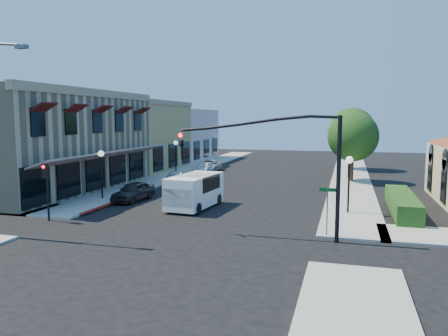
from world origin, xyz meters
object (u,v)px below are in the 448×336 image
(street_tree_b, at_px, (352,130))
(lamppost_right_near, at_px, (349,170))
(street_name_sign, at_px, (327,204))
(lamppost_right_far, at_px, (349,151))
(lamppost_left_far, at_px, (176,149))
(white_van, at_px, (194,189))
(parked_car_b, at_px, (176,178))
(parked_car_d, at_px, (209,166))
(street_tree_a, at_px, (353,136))
(secondary_signal, at_px, (46,181))
(parked_car_c, at_px, (204,168))
(parked_car_a, at_px, (133,191))
(lamppost_left_near, at_px, (101,162))
(signal_mast_arm, at_px, (293,156))

(street_tree_b, distance_m, lamppost_right_near, 24.07)
(street_name_sign, bearing_deg, lamppost_right_far, 87.37)
(lamppost_left_far, relative_size, white_van, 0.71)
(street_tree_b, xyz_separation_m, parked_car_b, (-15.00, -15.70, -3.99))
(lamppost_left_far, distance_m, lamppost_right_near, 22.02)
(parked_car_d, bearing_deg, street_tree_a, -17.27)
(secondary_signal, distance_m, parked_car_b, 15.10)
(street_name_sign, height_order, lamppost_right_near, lamppost_right_near)
(white_van, distance_m, parked_car_c, 17.86)
(street_tree_b, distance_m, street_name_sign, 29.96)
(secondary_signal, distance_m, lamppost_left_far, 20.60)
(lamppost_right_near, bearing_deg, street_tree_a, 88.77)
(parked_car_c, bearing_deg, lamppost_right_far, 1.62)
(street_tree_a, distance_m, lamppost_right_near, 14.08)
(street_tree_a, height_order, parked_car_a, street_tree_a)
(parked_car_b, bearing_deg, lamppost_right_far, 27.07)
(street_tree_b, bearing_deg, street_tree_a, -90.00)
(parked_car_a, height_order, parked_car_c, parked_car_a)
(lamppost_left_near, xyz_separation_m, parked_car_d, (2.30, 18.00, -2.09))
(secondary_signal, bearing_deg, parked_car_d, 85.81)
(street_tree_b, bearing_deg, parked_car_c, -152.63)
(parked_car_b, bearing_deg, lamppost_left_far, 111.38)
(white_van, distance_m, parked_car_b, 10.50)
(secondary_signal, relative_size, lamppost_right_near, 0.93)
(signal_mast_arm, height_order, lamppost_left_near, signal_mast_arm)
(lamppost_left_near, bearing_deg, secondary_signal, -85.66)
(signal_mast_arm, xyz_separation_m, parked_car_a, (-12.06, 6.85, -3.41))
(white_van, bearing_deg, parked_car_c, 106.42)
(street_name_sign, relative_size, parked_car_c, 0.63)
(street_tree_b, height_order, secondary_signal, street_tree_b)
(lamppost_right_far, bearing_deg, parked_car_a, -133.21)
(street_tree_b, height_order, parked_car_a, street_tree_b)
(parked_car_d, bearing_deg, parked_car_c, -92.34)
(parked_car_c, relative_size, parked_car_d, 0.86)
(parked_car_a, bearing_deg, lamppost_left_far, 105.11)
(parked_car_b, bearing_deg, white_van, -61.80)
(secondary_signal, xyz_separation_m, lamppost_right_far, (16.50, 22.59, 0.42))
(white_van, height_order, parked_car_b, white_van)
(street_tree_a, bearing_deg, white_van, -123.78)
(lamppost_left_near, xyz_separation_m, lamppost_right_near, (17.00, 0.00, 0.00))
(parked_car_a, bearing_deg, parked_car_b, 95.54)
(street_name_sign, bearing_deg, street_tree_b, 87.50)
(street_tree_a, height_order, white_van, street_tree_a)
(secondary_signal, distance_m, street_name_sign, 15.53)
(lamppost_right_far, bearing_deg, street_tree_b, 87.85)
(lamppost_left_near, distance_m, lamppost_right_far, 23.35)
(street_tree_a, bearing_deg, street_name_sign, -93.76)
(secondary_signal, bearing_deg, lamppost_right_far, 53.86)
(signal_mast_arm, bearing_deg, parked_car_d, 116.20)
(white_van, bearing_deg, street_tree_b, 68.20)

